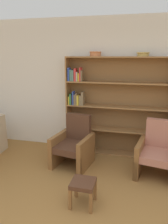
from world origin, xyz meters
TOP-DOWN VIEW (x-y plane):
  - wall_back at (0.00, 2.80)m, footprint 12.00×0.06m
  - bookshelf at (0.02, 2.63)m, footprint 2.11×0.30m
  - bowl_stoneware at (-0.30, 2.61)m, footprint 0.24×0.24m
  - bowl_slate at (0.60, 2.61)m, footprint 0.23×0.23m
  - armchair_leather at (-0.55, 1.94)m, footprint 0.75×0.78m
  - armchair_cushioned at (0.94, 1.94)m, footprint 0.75×0.78m
  - footstool at (-0.10, 0.84)m, footprint 0.32×0.32m

SIDE VIEW (x-z plane):
  - footstool at x=-0.10m, z-range 0.11..0.46m
  - armchair_leather at x=-0.55m, z-range -0.07..0.85m
  - armchair_cushioned at x=0.94m, z-range -0.07..0.85m
  - bookshelf at x=0.02m, z-range -0.03..1.95m
  - wall_back at x=0.00m, z-range 0.00..2.75m
  - bowl_slate at x=0.60m, z-range 1.99..2.07m
  - bowl_stoneware at x=-0.30m, z-range 1.99..2.08m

